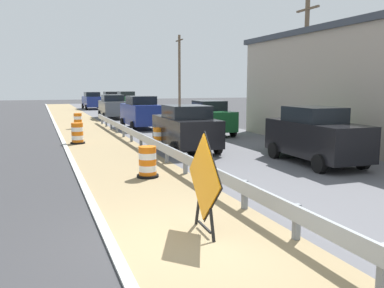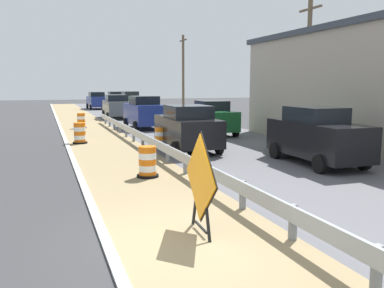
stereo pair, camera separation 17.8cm
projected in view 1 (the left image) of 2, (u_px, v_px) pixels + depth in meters
The scene contains 21 objects.
ground_plane at pixel (182, 241), 7.62m from camera, with size 160.00×160.00×0.00m, color #333335.
median_dirt_strip at pixel (207, 237), 7.81m from camera, with size 3.44×120.00×0.01m, color #8E7A56.
curb_near_edge at pixel (114, 251), 7.16m from camera, with size 0.20×120.00×0.11m, color #ADADA8.
guardrail_median at pixel (242, 188), 9.51m from camera, with size 0.18×47.53×0.71m.
warning_sign_diamond at pixel (204, 180), 7.89m from camera, with size 0.12×1.85×2.07m.
traffic_barrel_nearest at pixel (148, 163), 12.86m from camera, with size 0.71×0.71×1.00m.
traffic_barrel_close at pixel (159, 139), 18.82m from camera, with size 0.69×0.69×0.98m.
traffic_barrel_mid at pixel (77, 134), 20.26m from camera, with size 0.73×0.73×1.06m.
traffic_barrel_far at pixel (78, 122), 27.48m from camera, with size 0.67×0.67×1.04m.
car_lead_near_lane at pixel (141, 112), 27.33m from camera, with size 2.19×4.28×2.22m.
car_trailing_near_lane at pixel (126, 101), 46.57m from camera, with size 2.05×4.74×2.24m.
car_lead_far_lane at pixel (185, 128), 18.21m from camera, with size 2.28×4.71×2.05m.
car_mid_far_lane at pixel (111, 99), 56.47m from camera, with size 2.25×4.30×2.06m.
car_trailing_far_lane at pixel (113, 107), 35.82m from camera, with size 2.22×4.76×2.10m.
car_distant_a at pixel (316, 135), 15.05m from camera, with size 2.15×4.53×2.14m.
car_distant_b at pixel (92, 101), 49.85m from camera, with size 2.20×4.74×2.12m.
car_distant_c at pixel (210, 118), 24.09m from camera, with size 2.09×4.29×2.02m.
roadside_shop_near at pixel (377, 86), 19.73m from camera, with size 6.67×15.34×5.75m.
utility_pole_near at pixel (305, 68), 21.34m from camera, with size 0.24×1.80×7.38m.
utility_pole_mid at pixel (179, 74), 38.43m from camera, with size 0.24×1.80×7.67m.
bush_roadside at pixel (303, 137), 17.64m from camera, with size 3.23×3.23×1.40m, color #337533.
Camera 1 is at (-2.43, -6.86, 2.93)m, focal length 37.49 mm.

